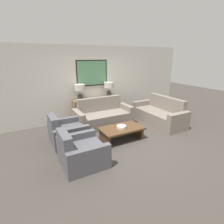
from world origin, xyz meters
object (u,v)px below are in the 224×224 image
decorative_bowl (121,127)px  couch_by_side (159,115)px  table_lamp_left (80,90)px  coffee_table (122,131)px  console_table (96,109)px  couch_by_back_wall (103,116)px  table_lamp_right (109,87)px  armchair_near_back_wall (67,133)px  armchair_near_camera (81,153)px

decorative_bowl → couch_by_side: bearing=14.4°
table_lamp_left → coffee_table: 2.17m
console_table → table_lamp_left: (-0.56, 0.00, 0.78)m
coffee_table → table_lamp_left: bearing=105.8°
couch_by_back_wall → coffee_table: 1.26m
table_lamp_right → couch_by_side: (1.27, -1.43, -0.88)m
decorative_bowl → armchair_near_back_wall: armchair_near_back_wall is taller
table_lamp_right → couch_by_back_wall: 1.22m
table_lamp_right → table_lamp_left: bearing=180.0°
console_table → coffee_table: console_table is taller
armchair_near_back_wall → armchair_near_camera: bearing=-90.0°
console_table → armchair_near_camera: 2.87m
coffee_table → armchair_near_back_wall: armchair_near_back_wall is taller
console_table → armchair_near_back_wall: bearing=-137.6°
coffee_table → armchair_near_back_wall: bearing=157.5°
console_table → couch_by_side: couch_by_side is taller
table_lamp_left → couch_by_side: 2.93m
couch_by_side → armchair_near_camera: size_ratio=2.04×
coffee_table → table_lamp_right: bearing=72.6°
table_lamp_left → couch_by_side: size_ratio=0.28×
table_lamp_left → decorative_bowl: 2.13m
armchair_near_back_wall → armchair_near_camera: (0.00, -1.17, 0.00)m
table_lamp_left → decorative_bowl: (0.52, -1.91, -0.79)m
couch_by_back_wall → armchair_near_camera: (-1.44, -1.84, -0.03)m
table_lamp_right → coffee_table: table_lamp_right is taller
console_table → couch_by_side: 2.33m
console_table → coffee_table: (-0.03, -1.90, -0.14)m
console_table → armchair_near_back_wall: armchair_near_back_wall is taller
armchair_near_back_wall → console_table: bearing=42.4°
console_table → armchair_near_camera: bearing=-120.1°
table_lamp_right → coffee_table: size_ratio=0.46×
table_lamp_right → couch_by_back_wall: bearing=-131.5°
table_lamp_right → armchair_near_back_wall: (-2.00, -1.32, -0.91)m
armchair_near_back_wall → couch_by_back_wall: bearing=25.2°
coffee_table → armchair_near_back_wall: 1.53m
table_lamp_left → couch_by_back_wall: 1.22m
table_lamp_left → armchair_near_camera: bearing=-109.4°
couch_by_back_wall → table_lamp_left: bearing=131.5°
console_table → decorative_bowl: console_table is taller
decorative_bowl → armchair_near_camera: bearing=-157.8°
coffee_table → armchair_near_back_wall: (-1.41, 0.58, 0.00)m
coffee_table → couch_by_side: bearing=14.1°
console_table → couch_by_back_wall: bearing=-90.0°
decorative_bowl → console_table: bearing=88.6°
console_table → armchair_near_back_wall: (-1.44, -1.32, -0.13)m
couch_by_back_wall → coffee_table: bearing=-91.3°
couch_by_side → coffee_table: couch_by_side is taller
table_lamp_left → table_lamp_right: same height
table_lamp_right → armchair_near_camera: 3.32m
table_lamp_right → couch_by_side: bearing=-48.3°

